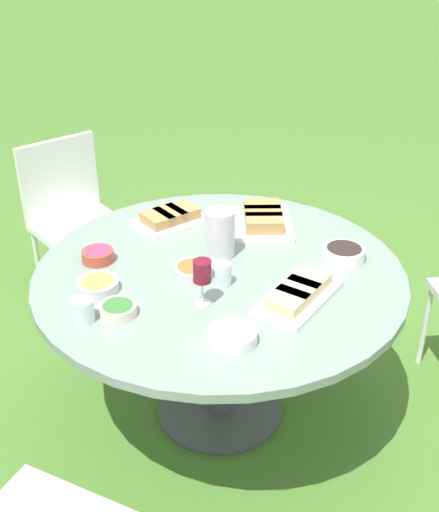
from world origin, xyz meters
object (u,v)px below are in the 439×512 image
chair_near_right (73,211)px  handbag (312,256)px  water_pitcher (220,233)px  dining_table (220,290)px  wine_glass (202,273)px

chair_near_right → handbag: (-0.22, -1.33, -0.40)m
water_pitcher → handbag: size_ratio=0.53×
dining_table → wine_glass: (-0.21, 0.13, 0.22)m
dining_table → chair_near_right: chair_near_right is taller
water_pitcher → handbag: 1.37m
handbag → dining_table: bearing=136.5°
chair_near_right → water_pitcher: (-1.04, -0.49, 0.30)m
wine_glass → dining_table: bearing=-32.2°
dining_table → handbag: (0.93, -0.88, -0.50)m
chair_near_right → handbag: 1.41m
wine_glass → water_pitcher: bearing=-28.1°
chair_near_right → dining_table: bearing=-158.7°
dining_table → water_pitcher: 0.22m
wine_glass → handbag: size_ratio=0.48×
chair_near_right → water_pitcher: 1.19m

